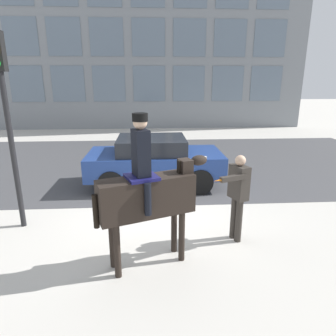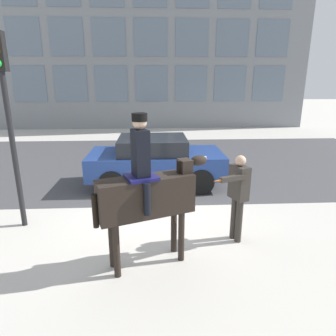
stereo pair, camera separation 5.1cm
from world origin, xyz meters
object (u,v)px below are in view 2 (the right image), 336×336
Objects in this scene: mounted_horse_lead at (148,192)px; street_car_near_lane at (155,160)px; pedestrian_bystander at (238,192)px; traffic_light at (6,103)px.

mounted_horse_lead reaches higher than street_car_near_lane.
pedestrian_bystander is (1.71, 0.68, -0.29)m from mounted_horse_lead.
pedestrian_bystander is 4.83m from traffic_light.
street_car_near_lane is 4.26m from traffic_light.
mounted_horse_lead is at bearing -29.12° from traffic_light.
street_car_near_lane is at bearing -87.04° from pedestrian_bystander.
mounted_horse_lead is 1.86m from pedestrian_bystander.
street_car_near_lane is at bearing 40.32° from traffic_light.
pedestrian_bystander reaches higher than street_car_near_lane.
mounted_horse_lead reaches higher than pedestrian_bystander.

